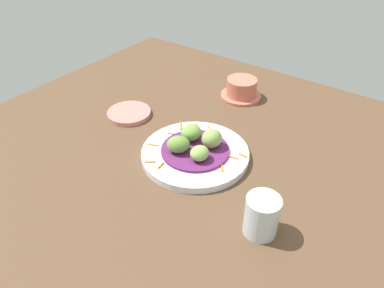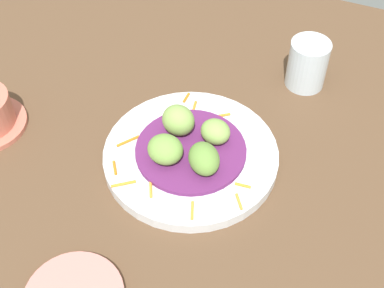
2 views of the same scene
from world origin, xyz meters
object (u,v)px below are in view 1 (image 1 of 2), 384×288
(guac_scoop_right, at_px, (191,132))
(water_glass, at_px, (262,216))
(guac_scoop_center, at_px, (212,139))
(side_plate_small, at_px, (129,113))
(guac_scoop_left, at_px, (200,153))
(terracotta_bowl, at_px, (243,89))
(main_plate, at_px, (195,154))
(guac_scoop_back, at_px, (178,144))

(guac_scoop_right, bearing_deg, water_glass, 152.30)
(guac_scoop_center, height_order, water_glass, water_glass)
(side_plate_small, bearing_deg, guac_scoop_center, 177.43)
(guac_scoop_left, relative_size, side_plate_small, 0.37)
(guac_scoop_right, xyz_separation_m, terracotta_bowl, (0.02, -0.29, -0.02))
(main_plate, bearing_deg, guac_scoop_right, -40.23)
(guac_scoop_right, bearing_deg, side_plate_small, -4.38)
(guac_scoop_right, height_order, side_plate_small, guac_scoop_right)
(side_plate_small, xyz_separation_m, water_glass, (-0.48, 0.15, 0.03))
(guac_scoop_left, height_order, guac_scoop_right, guac_scoop_right)
(guac_scoop_left, height_order, water_glass, water_glass)
(guac_scoop_right, bearing_deg, guac_scoop_center, -175.23)
(terracotta_bowl, distance_m, water_glass, 0.51)
(guac_scoop_right, relative_size, terracotta_bowl, 0.42)
(main_plate, distance_m, water_glass, 0.25)
(guac_scoop_back, distance_m, side_plate_small, 0.25)
(guac_scoop_center, height_order, terracotta_bowl, guac_scoop_center)
(main_plate, relative_size, guac_scoop_left, 5.76)
(main_plate, distance_m, guac_scoop_center, 0.05)
(guac_scoop_left, relative_size, water_glass, 0.54)
(guac_scoop_back, height_order, water_glass, water_glass)
(water_glass, bearing_deg, guac_scoop_center, -34.75)
(guac_scoop_left, bearing_deg, water_glass, 156.91)
(guac_scoop_left, bearing_deg, guac_scoop_back, 4.77)
(guac_scoop_back, bearing_deg, terracotta_bowl, -85.47)
(guac_scoop_left, relative_size, guac_scoop_right, 0.86)
(main_plate, distance_m, guac_scoop_back, 0.05)
(guac_scoop_right, xyz_separation_m, water_glass, (-0.26, 0.14, -0.00))
(terracotta_bowl, bearing_deg, guac_scoop_right, 94.48)
(main_plate, bearing_deg, guac_scoop_left, 139.77)
(guac_scoop_left, xyz_separation_m, terracotta_bowl, (0.08, -0.34, -0.01))
(main_plate, distance_m, guac_scoop_left, 0.05)
(main_plate, height_order, side_plate_small, main_plate)
(main_plate, distance_m, guac_scoop_right, 0.05)
(terracotta_bowl, xyz_separation_m, water_glass, (-0.28, 0.43, 0.01))
(guac_scoop_center, xyz_separation_m, side_plate_small, (0.28, -0.01, -0.04))
(guac_scoop_center, distance_m, side_plate_small, 0.29)
(guac_scoop_right, bearing_deg, guac_scoop_back, 94.77)
(guac_scoop_left, distance_m, guac_scoop_right, 0.08)
(guac_scoop_right, xyz_separation_m, side_plate_small, (0.23, -0.02, -0.04))
(guac_scoop_left, distance_m, terracotta_bowl, 0.35)
(main_plate, relative_size, guac_scoop_right, 4.96)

